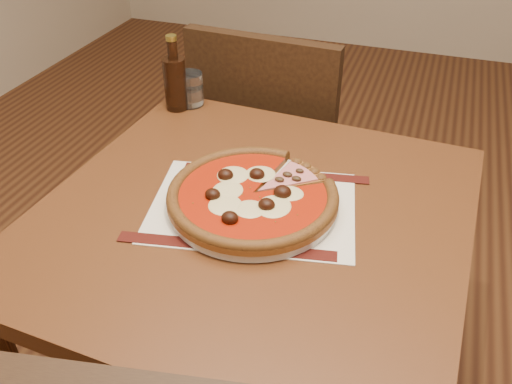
% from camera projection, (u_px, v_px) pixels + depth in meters
% --- Properties ---
extents(table, '(0.84, 0.84, 0.75)m').
position_uv_depth(table, '(253.00, 250.00, 1.10)').
color(table, brown).
rests_on(table, ground).
extents(chair_far, '(0.45, 0.45, 0.91)m').
position_uv_depth(chair_far, '(273.00, 148.00, 1.68)').
color(chair_far, black).
rests_on(chair_far, ground).
extents(placemat, '(0.44, 0.35, 0.00)m').
position_uv_depth(placemat, '(253.00, 207.00, 1.05)').
color(placemat, silver).
rests_on(placemat, table).
extents(plate, '(0.32, 0.32, 0.02)m').
position_uv_depth(plate, '(253.00, 203.00, 1.04)').
color(plate, white).
rests_on(plate, placemat).
extents(pizza, '(0.33, 0.33, 0.04)m').
position_uv_depth(pizza, '(253.00, 194.00, 1.03)').
color(pizza, '#9D6526').
rests_on(pizza, plate).
extents(ham_slice, '(0.12, 0.14, 0.02)m').
position_uv_depth(ham_slice, '(297.00, 179.00, 1.07)').
color(ham_slice, '#9D6526').
rests_on(ham_slice, plate).
extents(water_glass, '(0.08, 0.08, 0.08)m').
position_uv_depth(water_glass, '(190.00, 89.00, 1.38)').
color(water_glass, white).
rests_on(water_glass, table).
extents(bottle, '(0.06, 0.06, 0.19)m').
position_uv_depth(bottle, '(175.00, 81.00, 1.35)').
color(bottle, '#32180C').
rests_on(bottle, table).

